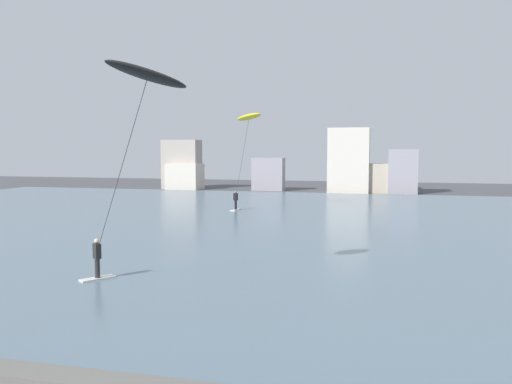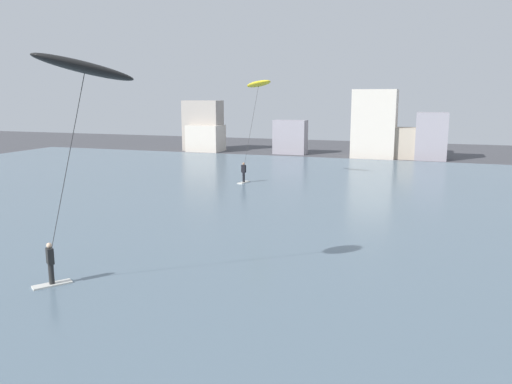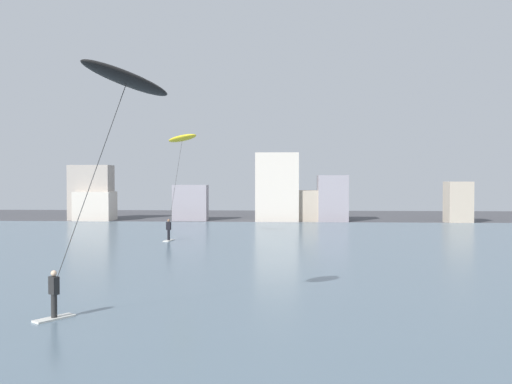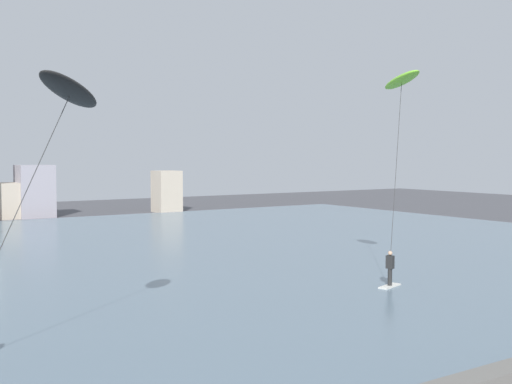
# 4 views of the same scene
# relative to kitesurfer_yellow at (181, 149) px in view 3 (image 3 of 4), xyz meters

# --- Properties ---
(water_bay) EXTENTS (84.00, 52.00, 0.10)m
(water_bay) POSITION_rel_kitesurfer_yellow_xyz_m (6.05, -8.22, -7.10)
(water_bay) COLOR slate
(water_bay) RESTS_ON ground
(far_shore_buildings) EXTENTS (45.42, 5.13, 7.76)m
(far_shore_buildings) POSITION_rel_kitesurfer_yellow_xyz_m (2.83, 20.67, -4.26)
(far_shore_buildings) COLOR #A89E93
(far_shore_buildings) RESTS_ON ground
(kitesurfer_yellow) EXTENTS (2.86, 3.22, 8.36)m
(kitesurfer_yellow) POSITION_rel_kitesurfer_yellow_xyz_m (0.00, 0.00, 0.00)
(kitesurfer_yellow) COLOR silver
(kitesurfer_yellow) RESTS_ON water_bay
(kitesurfer_black) EXTENTS (4.80, 3.24, 8.37)m
(kitesurfer_black) POSITION_rel_kitesurfer_yellow_xyz_m (2.89, -25.81, 0.10)
(kitesurfer_black) COLOR silver
(kitesurfer_black) RESTS_ON water_bay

